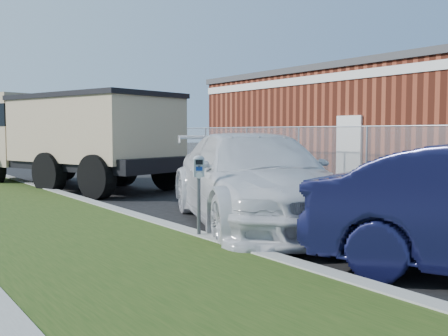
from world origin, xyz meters
TOP-DOWN VIEW (x-y plane):
  - ground at (0.00, 0.00)m, footprint 120.00×120.00m
  - chainlink_fence at (6.00, 7.00)m, footprint 0.06×30.06m
  - brick_building at (12.00, 8.00)m, footprint 9.20×14.20m
  - parking_meter at (-2.65, -0.15)m, footprint 0.19×0.16m
  - white_wagon at (-0.98, 0.74)m, footprint 4.18×6.02m
  - dump_truck at (-1.62, 8.69)m, footprint 4.61×7.54m

SIDE VIEW (x-z plane):
  - ground at x=0.00m, z-range 0.00..0.00m
  - white_wagon at x=-0.98m, z-range 0.00..1.62m
  - parking_meter at x=-2.65m, z-range 0.38..1.56m
  - chainlink_fence at x=6.00m, z-range -13.74..16.26m
  - dump_truck at x=-1.62m, z-range 0.17..2.96m
  - brick_building at x=12.00m, z-range 0.04..4.21m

